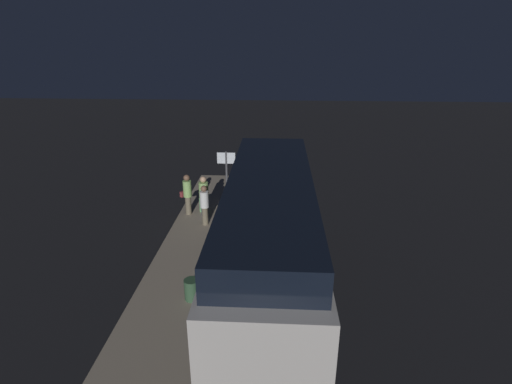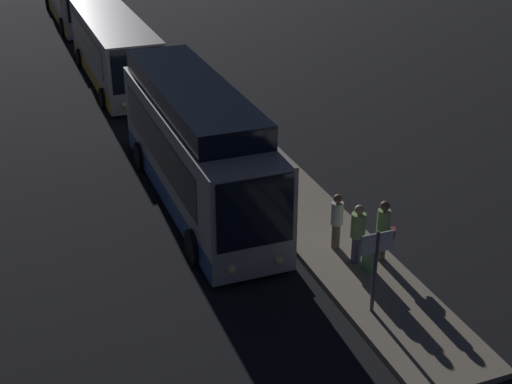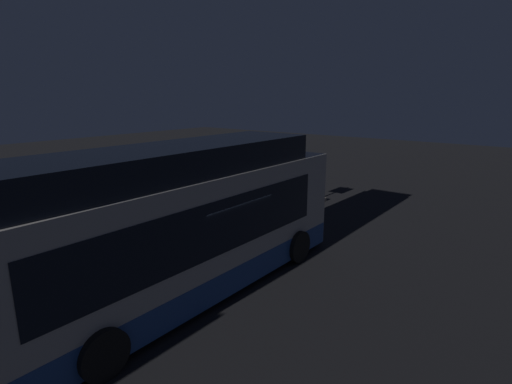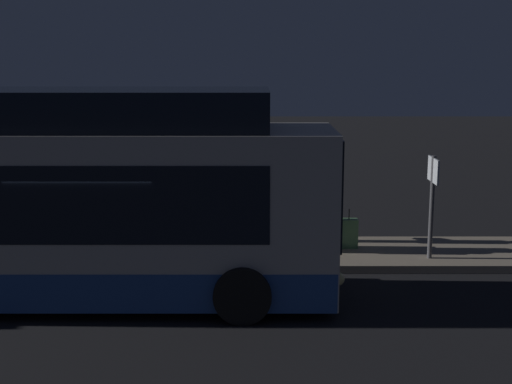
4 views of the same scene
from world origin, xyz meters
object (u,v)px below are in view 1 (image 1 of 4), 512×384
object	(u,v)px
trash_bin	(192,289)
passenger_with_bags	(204,195)
passenger_waiting	(204,204)
suitcase	(203,203)
bus_lead	(269,245)
passenger_boarding	(187,193)
sign_post	(226,167)

from	to	relation	value
trash_bin	passenger_with_bags	bearing A→B (deg)	6.44
trash_bin	passenger_waiting	bearing A→B (deg)	5.51
passenger_waiting	suitcase	bearing A→B (deg)	-174.71
bus_lead	passenger_waiting	xyz separation A→B (m)	(4.61, 2.74, -0.71)
passenger_with_bags	trash_bin	world-z (taller)	passenger_with_bags
passenger_boarding	passenger_with_bags	bearing A→B (deg)	-63.28
sign_post	passenger_waiting	bearing A→B (deg)	170.25
bus_lead	suitcase	world-z (taller)	bus_lead
suitcase	bus_lead	bearing A→B (deg)	-152.91
passenger_boarding	passenger_with_bags	xyz separation A→B (m)	(-0.11, -0.74, -0.03)
sign_post	trash_bin	distance (m)	8.19
suitcase	sign_post	distance (m)	2.21
suitcase	sign_post	bearing A→B (deg)	-27.16
suitcase	sign_post	size ratio (longest dim) A/B	0.40
passenger_with_bags	suitcase	distance (m)	0.81
passenger_with_bags	suitcase	bearing A→B (deg)	-71.40
passenger_boarding	passenger_with_bags	size ratio (longest dim) A/B	1.02
bus_lead	passenger_with_bags	distance (m)	6.28
suitcase	trash_bin	world-z (taller)	suitcase
bus_lead	passenger_boarding	bearing A→B (deg)	33.12
passenger_waiting	passenger_with_bags	xyz separation A→B (m)	(0.91, 0.18, 0.02)
suitcase	sign_post	xyz separation A→B (m)	(1.67, -0.86, 1.16)
bus_lead	trash_bin	world-z (taller)	bus_lead
bus_lead	sign_post	size ratio (longest dim) A/B	4.66
passenger_waiting	suitcase	distance (m)	1.56
passenger_boarding	trash_bin	world-z (taller)	passenger_boarding
bus_lead	trash_bin	size ratio (longest dim) A/B	16.31
passenger_with_bags	trash_bin	bearing A→B (deg)	98.62
passenger_waiting	passenger_with_bags	bearing A→B (deg)	-176.47
passenger_boarding	passenger_waiting	xyz separation A→B (m)	(-1.01, -0.92, -0.05)
passenger_boarding	trash_bin	xyz separation A→B (m)	(-6.04, -1.41, -0.66)
passenger_waiting	passenger_boarding	bearing A→B (deg)	-145.59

